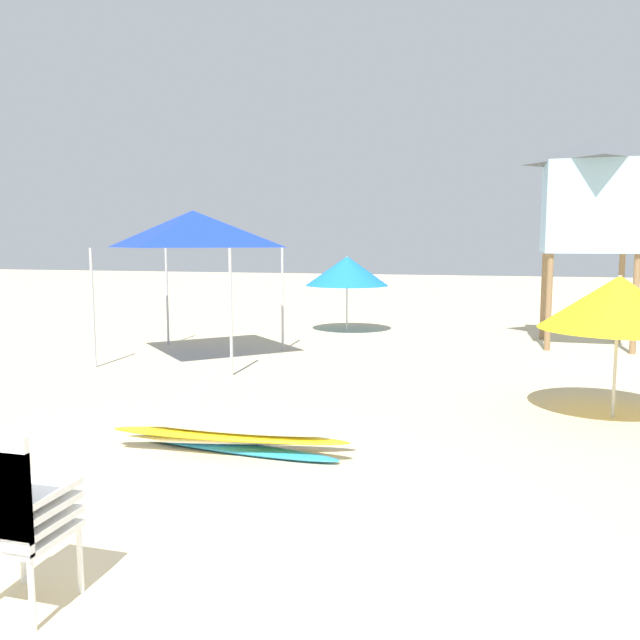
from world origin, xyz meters
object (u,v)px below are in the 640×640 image
object	(u,v)px
popup_canopy	(193,229)
lifeguard_tower	(591,197)
beach_umbrella_left	(619,303)
beach_umbrella_mid	(347,271)
stacked_plastic_chairs	(10,506)
surfboard_pile	(233,438)

from	to	relation	value
popup_canopy	lifeguard_tower	bearing A→B (deg)	25.78
beach_umbrella_left	beach_umbrella_mid	distance (m)	8.21
popup_canopy	lifeguard_tower	xyz separation A→B (m)	(7.13, 3.45, 0.68)
stacked_plastic_chairs	beach_umbrella_left	bearing A→B (deg)	53.79
stacked_plastic_chairs	beach_umbrella_mid	bearing A→B (deg)	94.19
lifeguard_tower	beach_umbrella_left	size ratio (longest dim) A/B	2.24
stacked_plastic_chairs	beach_umbrella_mid	world-z (taller)	beach_umbrella_mid
stacked_plastic_chairs	lifeguard_tower	bearing A→B (deg)	68.80
stacked_plastic_chairs	surfboard_pile	distance (m)	3.02
surfboard_pile	beach_umbrella_left	bearing A→B (deg)	32.36
popup_canopy	beach_umbrella_left	distance (m)	7.24
surfboard_pile	lifeguard_tower	world-z (taller)	lifeguard_tower
stacked_plastic_chairs	beach_umbrella_left	distance (m)	6.85
lifeguard_tower	beach_umbrella_mid	xyz separation A→B (m)	(-5.25, 0.81, -1.59)
stacked_plastic_chairs	beach_umbrella_mid	distance (m)	12.13
popup_canopy	stacked_plastic_chairs	bearing A→B (deg)	-70.52
beach_umbrella_mid	stacked_plastic_chairs	bearing A→B (deg)	-85.81
popup_canopy	beach_umbrella_left	xyz separation A→B (m)	(6.78, -2.33, -0.96)
stacked_plastic_chairs	beach_umbrella_mid	xyz separation A→B (m)	(-0.88, 12.07, 0.81)
lifeguard_tower	beach_umbrella_mid	bearing A→B (deg)	171.22
popup_canopy	beach_umbrella_left	world-z (taller)	popup_canopy
surfboard_pile	beach_umbrella_mid	size ratio (longest dim) A/B	1.26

